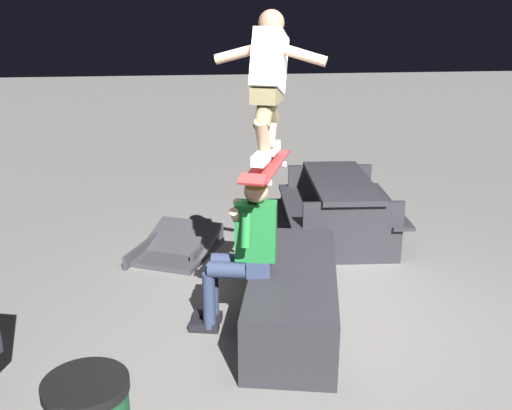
# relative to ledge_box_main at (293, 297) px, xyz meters

# --- Properties ---
(ground_plane) EXTENTS (40.00, 40.00, 0.00)m
(ground_plane) POSITION_rel_ledge_box_main_xyz_m (-0.12, -0.14, -0.28)
(ground_plane) COLOR slate
(ledge_box_main) EXTENTS (2.04, 1.12, 0.56)m
(ledge_box_main) POSITION_rel_ledge_box_main_xyz_m (0.00, 0.00, 0.00)
(ledge_box_main) COLOR #28282D
(ledge_box_main) RESTS_ON ground
(person_sitting_on_ledge) EXTENTS (0.59, 0.78, 1.39)m
(person_sitting_on_ledge) POSITION_rel_ledge_box_main_xyz_m (0.00, 0.44, 0.51)
(person_sitting_on_ledge) COLOR #2D3856
(person_sitting_on_ledge) RESTS_ON ground
(skateboard) EXTENTS (1.03, 0.55, 0.13)m
(skateboard) POSITION_rel_ledge_box_main_xyz_m (-0.11, 0.26, 1.23)
(skateboard) COLOR #B72D2D
(skater_airborne) EXTENTS (0.63, 0.86, 1.12)m
(skater_airborne) POSITION_rel_ledge_box_main_xyz_m (-0.06, 0.24, 1.91)
(skater_airborne) COLOR white
(kicker_ramp) EXTENTS (1.25, 1.15, 0.33)m
(kicker_ramp) POSITION_rel_ledge_box_main_xyz_m (1.74, 1.05, -0.22)
(kicker_ramp) COLOR #38383D
(kicker_ramp) RESTS_ON ground
(picnic_table_back) EXTENTS (1.78, 1.45, 0.75)m
(picnic_table_back) POSITION_rel_ledge_box_main_xyz_m (2.01, -0.93, 0.22)
(picnic_table_back) COLOR #28282D
(picnic_table_back) RESTS_ON ground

